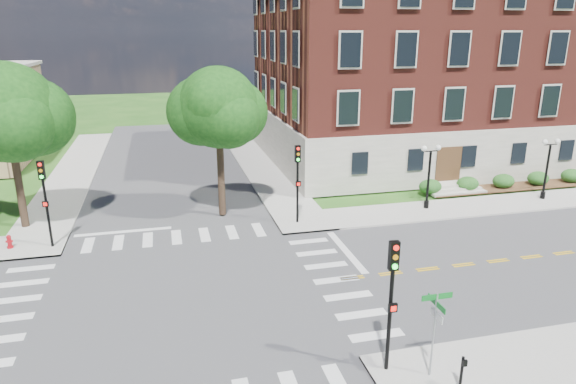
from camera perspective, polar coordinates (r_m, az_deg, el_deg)
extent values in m
plane|color=#205116|center=(23.74, -11.62, -11.48)|extent=(160.00, 160.00, 0.00)
cube|color=#3D3D3F|center=(23.74, -11.62, -11.47)|extent=(90.00, 12.00, 0.01)
cube|color=#3D3D3F|center=(23.74, -11.62, -11.47)|extent=(12.00, 90.00, 0.01)
cube|color=#9E9B93|center=(38.58, 24.15, -1.08)|extent=(34.00, 3.50, 0.12)
cube|color=#9E9B93|center=(45.98, -3.35, 3.29)|extent=(3.50, 34.00, 0.12)
cube|color=#9E9B93|center=(45.87, -22.75, 1.89)|extent=(3.50, 34.00, 0.12)
cube|color=silver|center=(27.94, 6.49, -6.59)|extent=(0.40, 5.50, 0.00)
cube|color=#9F9A8C|center=(50.10, 15.54, 6.40)|extent=(30.00, 20.00, 4.20)
cube|color=maroon|center=(49.26, 16.32, 15.55)|extent=(29.55, 19.70, 11.80)
cube|color=#472D19|center=(39.74, 17.39, 2.84)|extent=(2.00, 0.10, 2.80)
cylinder|color=black|center=(34.11, -27.58, -0.23)|extent=(0.44, 0.44, 4.01)
sphere|color=#103C10|center=(33.12, -28.76, 7.77)|extent=(5.67, 5.67, 5.67)
cylinder|color=black|center=(32.48, -7.42, 1.17)|extent=(0.44, 0.44, 4.35)
sphere|color=#103C10|center=(31.50, -7.76, 9.30)|extent=(4.93, 4.93, 4.93)
cylinder|color=black|center=(18.16, 11.20, -13.86)|extent=(0.14, 0.14, 3.80)
cube|color=black|center=(17.04, 11.68, -6.94)|extent=(0.33, 0.23, 1.00)
cylinder|color=red|center=(16.81, 11.93, -6.09)|extent=(0.18, 0.06, 0.18)
cylinder|color=orange|center=(16.94, 11.86, -7.12)|extent=(0.18, 0.06, 0.18)
cylinder|color=#19E533|center=(17.08, 11.79, -8.12)|extent=(0.18, 0.06, 0.18)
cube|color=black|center=(17.72, 11.56, -12.48)|extent=(0.30, 0.13, 0.30)
cylinder|color=black|center=(30.93, 1.05, -0.05)|extent=(0.14, 0.14, 3.80)
cube|color=black|center=(30.29, 1.08, 4.28)|extent=(0.33, 0.24, 1.00)
cylinder|color=red|center=(30.09, 1.15, 4.83)|extent=(0.18, 0.06, 0.18)
cylinder|color=orange|center=(30.16, 1.14, 4.22)|extent=(0.18, 0.06, 0.18)
cylinder|color=#19E533|center=(30.24, 1.14, 3.61)|extent=(0.18, 0.06, 0.18)
cube|color=black|center=(30.58, 1.15, 0.92)|extent=(0.31, 0.14, 0.30)
cylinder|color=black|center=(30.29, -25.14, -2.17)|extent=(0.14, 0.14, 3.80)
cube|color=black|center=(29.63, -25.74, 2.21)|extent=(0.35, 0.27, 1.00)
cylinder|color=red|center=(29.43, -25.87, 2.76)|extent=(0.19, 0.08, 0.18)
cylinder|color=orange|center=(29.51, -25.78, 2.14)|extent=(0.19, 0.08, 0.18)
cylinder|color=#19E533|center=(29.59, -25.70, 1.53)|extent=(0.19, 0.08, 0.18)
cube|color=black|center=(29.94, -25.35, -1.20)|extent=(0.32, 0.17, 0.30)
cylinder|color=black|center=(35.14, 15.12, -1.32)|extent=(0.32, 0.32, 0.50)
cylinder|color=black|center=(34.66, 15.33, 1.26)|extent=(0.16, 0.16, 3.80)
cube|color=black|center=(34.18, 15.59, 4.40)|extent=(1.00, 0.06, 0.06)
sphere|color=white|center=(33.90, 14.88, 4.70)|extent=(0.36, 0.36, 0.36)
sphere|color=white|center=(34.38, 16.35, 4.75)|extent=(0.36, 0.36, 0.36)
cylinder|color=black|center=(39.99, 26.45, -0.30)|extent=(0.32, 0.32, 0.50)
cylinder|color=black|center=(39.57, 26.77, 1.97)|extent=(0.16, 0.16, 3.80)
cube|color=black|center=(39.15, 27.16, 4.72)|extent=(1.00, 0.06, 0.06)
sphere|color=white|center=(38.79, 26.64, 4.99)|extent=(0.36, 0.36, 0.36)
sphere|color=white|center=(39.44, 27.76, 5.01)|extent=(0.36, 0.36, 0.36)
cylinder|color=gray|center=(18.38, 15.85, -15.09)|extent=(0.07, 0.07, 3.10)
cube|color=#0D6920|center=(17.66, 16.24, -11.11)|extent=(1.10, 0.03, 0.20)
cube|color=#0D6920|center=(17.78, 16.17, -11.82)|extent=(0.03, 1.10, 0.20)
cube|color=silver|center=(18.02, 16.19, -13.04)|extent=(0.03, 0.75, 0.25)
cylinder|color=black|center=(18.60, 18.72, -18.49)|extent=(0.10, 0.10, 1.20)
cube|color=black|center=(18.27, 19.07, -17.54)|extent=(0.14, 0.08, 0.22)
cylinder|color=#9B0B13|center=(31.69, -28.47, -5.40)|extent=(0.32, 0.32, 0.10)
cylinder|color=#9B0B13|center=(31.60, -28.54, -4.98)|extent=(0.22, 0.22, 0.60)
sphere|color=#9B0B13|center=(31.49, -28.63, -4.42)|extent=(0.24, 0.24, 0.24)
cylinder|color=#9B0B13|center=(31.58, -28.56, -4.84)|extent=(0.35, 0.12, 0.12)
cylinder|color=#9B0B13|center=(31.58, -28.56, -4.84)|extent=(0.12, 0.35, 0.12)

